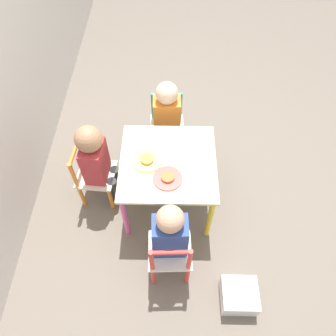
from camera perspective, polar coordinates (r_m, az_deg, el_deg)
ground_plane at (r=2.50m, az=0.00°, el=-5.48°), size 6.00×6.00×0.00m
kids_table at (r=2.16m, az=0.00°, el=0.08°), size 0.62×0.62×0.48m
chair_red at (r=2.05m, az=0.35°, el=-14.89°), size 0.27×0.27×0.51m
chair_orange at (r=2.38m, az=-12.87°, el=-1.23°), size 0.28×0.28×0.51m
chair_teal at (r=2.62m, az=-0.20°, el=7.40°), size 0.27×0.27×0.51m
child_left at (r=1.91m, az=0.33°, el=-11.33°), size 0.21×0.21×0.71m
child_back at (r=2.21m, az=-12.31°, el=1.54°), size 0.21×0.23×0.73m
child_right at (r=2.46m, az=-0.19°, el=9.12°), size 0.22×0.20×0.70m
plate_left at (r=2.02m, az=-0.06°, el=-1.75°), size 0.18×0.18×0.03m
plate_back at (r=2.10m, az=-3.66°, el=1.33°), size 0.19×0.19×0.03m
storage_bin at (r=2.20m, az=12.25°, el=-20.89°), size 0.21×0.22×0.14m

